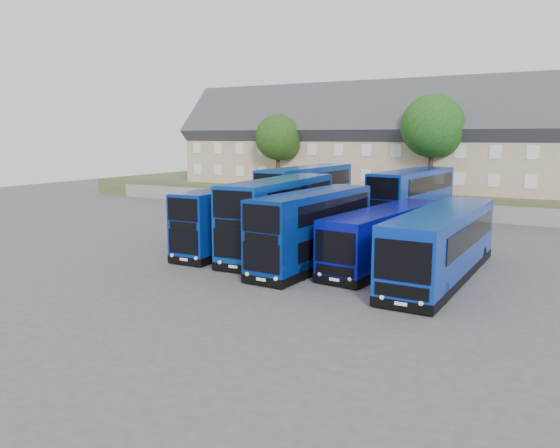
{
  "coord_description": "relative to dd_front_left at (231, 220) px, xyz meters",
  "views": [
    {
      "loc": [
        14.59,
        -25.6,
        7.41
      ],
      "look_at": [
        -1.11,
        2.43,
        2.2
      ],
      "focal_mm": 35.0,
      "sensor_mm": 36.0,
      "label": 1
    }
  ],
  "objects": [
    {
      "name": "dd_rear_right",
      "position": [
        8.17,
        13.23,
        0.33
      ],
      "size": [
        3.75,
        12.09,
        4.73
      ],
      "rotation": [
        0.0,
        0.0,
        -0.09
      ],
      "color": "#082893",
      "rests_on": "ground"
    },
    {
      "name": "ground",
      "position": [
        5.31,
        -3.42,
        -2.0
      ],
      "size": [
        120.0,
        120.0,
        0.0
      ],
      "primitive_type": "plane",
      "color": "#48484D",
      "rests_on": "ground"
    },
    {
      "name": "dd_front_mid",
      "position": [
        3.23,
        0.69,
        0.31
      ],
      "size": [
        3.47,
        11.95,
        4.69
      ],
      "rotation": [
        0.0,
        0.0,
        0.07
      ],
      "color": "navy",
      "rests_on": "ground"
    },
    {
      "name": "earth_bank",
      "position": [
        5.31,
        30.58,
        -1.0
      ],
      "size": [
        80.0,
        20.0,
        2.0
      ],
      "primitive_type": "cube",
      "color": "#3D4A29",
      "rests_on": "ground"
    },
    {
      "name": "tree_west",
      "position": [
        -8.54,
        21.67,
        5.05
      ],
      "size": [
        4.8,
        4.8,
        7.65
      ],
      "color": "#382314",
      "rests_on": "earth_bank"
    },
    {
      "name": "coach_east_a",
      "position": [
        10.08,
        0.95,
        -0.4
      ],
      "size": [
        3.68,
        12.1,
        3.26
      ],
      "rotation": [
        0.0,
        0.0,
        -0.1
      ],
      "color": "#080C93",
      "rests_on": "ground"
    },
    {
      "name": "dd_rear_left",
      "position": [
        -0.24,
        11.45,
        0.38
      ],
      "size": [
        3.06,
        12.23,
        4.84
      ],
      "rotation": [
        0.0,
        0.0,
        -0.02
      ],
      "color": "#083293",
      "rests_on": "ground"
    },
    {
      "name": "retaining_wall",
      "position": [
        5.31,
        20.58,
        -1.25
      ],
      "size": [
        70.0,
        0.4,
        1.5
      ],
      "primitive_type": "cube",
      "color": "slate",
      "rests_on": "ground"
    },
    {
      "name": "terrace_row",
      "position": [
        5.31,
        26.58,
        4.6
      ],
      "size": [
        54.0,
        10.4,
        11.2
      ],
      "color": "tan",
      "rests_on": "earth_bank"
    },
    {
      "name": "coach_east_b",
      "position": [
        13.67,
        -0.61,
        -0.22
      ],
      "size": [
        3.07,
        13.29,
        3.62
      ],
      "rotation": [
        0.0,
        0.0,
        -0.02
      ],
      "color": "#092EA7",
      "rests_on": "ground"
    },
    {
      "name": "dd_front_left",
      "position": [
        0.0,
        0.0,
        0.0
      ],
      "size": [
        2.68,
        10.33,
        4.07
      ],
      "rotation": [
        0.0,
        0.0,
        0.03
      ],
      "color": "navy",
      "rests_on": "ground"
    },
    {
      "name": "dd_front_right",
      "position": [
        6.58,
        -1.38,
        0.09
      ],
      "size": [
        2.97,
        10.81,
        4.25
      ],
      "rotation": [
        0.0,
        0.0,
        -0.05
      ],
      "color": "navy",
      "rests_on": "ground"
    },
    {
      "name": "tree_mid",
      "position": [
        7.46,
        22.17,
        6.07
      ],
      "size": [
        5.76,
        5.76,
        9.18
      ],
      "color": "#382314",
      "rests_on": "earth_bank"
    }
  ]
}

